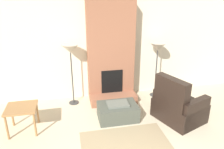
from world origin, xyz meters
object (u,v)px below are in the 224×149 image
(side_table, at_px, (22,111))
(floor_lamp_right, at_px, (158,49))
(ottoman, at_px, (118,111))
(armchair, at_px, (177,107))
(floor_lamp_left, at_px, (70,51))

(side_table, xyz_separation_m, floor_lamp_right, (3.36, 1.02, 0.87))
(side_table, bearing_deg, ottoman, 1.34)
(armchair, distance_m, side_table, 3.38)
(armchair, height_order, side_table, armchair)
(armchair, xyz_separation_m, floor_lamp_right, (-0.00, 1.30, 1.02))
(floor_lamp_right, bearing_deg, side_table, -163.12)
(floor_lamp_left, bearing_deg, armchair, -29.68)
(side_table, relative_size, floor_lamp_left, 0.38)
(armchair, distance_m, floor_lamp_right, 1.65)
(armchair, distance_m, floor_lamp_left, 2.84)
(floor_lamp_left, bearing_deg, side_table, -136.84)
(ottoman, xyz_separation_m, floor_lamp_left, (-0.97, 0.97, 1.23))
(floor_lamp_left, relative_size, floor_lamp_right, 1.04)
(armchair, bearing_deg, floor_lamp_left, 39.00)
(armchair, relative_size, side_table, 2.01)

